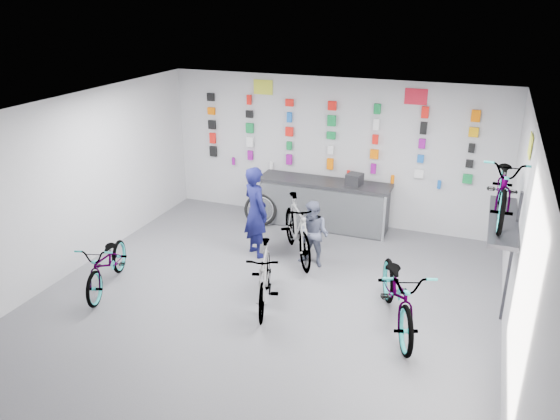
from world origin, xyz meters
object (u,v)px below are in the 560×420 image
at_px(bike_right, 399,292).
at_px(counter, 324,205).
at_px(clerk, 256,212).
at_px(bike_left, 107,263).
at_px(customer, 314,234).
at_px(bike_service, 297,229).
at_px(bike_center, 264,276).

bearing_deg(bike_right, counter, 103.22).
height_order(bike_right, clerk, clerk).
distance_m(bike_left, customer, 3.49).
xyz_separation_m(bike_left, bike_right, (4.59, 0.60, 0.10)).
height_order(bike_right, bike_service, bike_service).
relative_size(bike_left, customer, 1.41).
xyz_separation_m(bike_left, bike_center, (2.59, 0.43, 0.05)).
distance_m(bike_right, customer, 2.20).
height_order(counter, customer, customer).
relative_size(bike_service, customer, 1.58).
bearing_deg(bike_right, customer, 121.06).
relative_size(counter, bike_right, 1.31).
relative_size(bike_service, clerk, 1.12).
height_order(clerk, customer, clerk).
xyz_separation_m(counter, bike_right, (2.05, -3.08, 0.06)).
bearing_deg(bike_right, bike_service, 122.73).
distance_m(bike_center, clerk, 1.82).
relative_size(clerk, customer, 1.41).
relative_size(bike_right, bike_service, 1.09).
bearing_deg(bike_service, clerk, 158.88).
height_order(bike_left, bike_center, bike_center).
bearing_deg(clerk, bike_right, -170.19).
bearing_deg(clerk, bike_left, 85.13).
height_order(bike_left, bike_service, bike_service).
bearing_deg(counter, bike_service, -91.42).
relative_size(counter, bike_service, 1.42).
distance_m(bike_left, bike_service, 3.32).
bearing_deg(bike_service, bike_right, -69.55).
bearing_deg(bike_right, clerk, 133.11).
relative_size(bike_center, bike_service, 0.87).
height_order(bike_right, customer, customer).
bearing_deg(bike_center, bike_service, 74.97).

